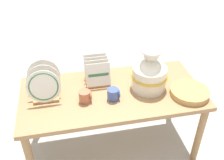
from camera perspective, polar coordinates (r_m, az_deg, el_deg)
name	(u,v)px	position (r m, az deg, el deg)	size (l,w,h in m)	color
ground_plane	(112,145)	(2.43, 0.00, -13.93)	(14.00, 14.00, 0.00)	#B2ADA3
display_table	(112,99)	(2.06, 0.00, -4.15)	(1.39, 0.67, 0.61)	#9E754C
ceramic_vase	(150,72)	(1.99, 8.18, 1.73)	(0.28, 0.28, 0.34)	silver
dish_rack_round_plates	(44,86)	(1.95, -14.49, -1.33)	(0.24, 0.21, 0.26)	tan
dish_rack_square_plates	(97,74)	(2.08, -3.27, 1.24)	(0.19, 0.20, 0.21)	tan
wicker_charger_stack	(190,92)	(2.06, 16.53, -2.54)	(0.29, 0.29, 0.04)	tan
mug_terracotta_glaze	(85,96)	(1.91, -5.84, -3.55)	(0.09, 0.08, 0.09)	#B76647
mug_cobalt_glaze	(114,94)	(1.92, 0.33, -3.08)	(0.09, 0.08, 0.09)	#42569E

